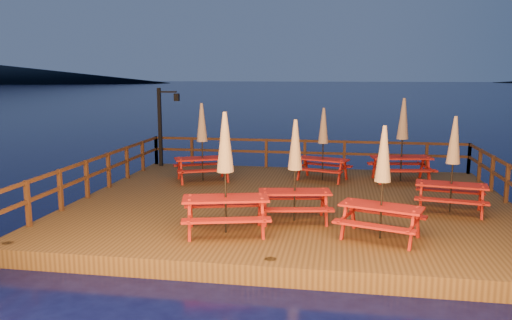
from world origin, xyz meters
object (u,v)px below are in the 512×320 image
(lamp_post, at_px, (164,120))
(picnic_table_1, at_px, (453,163))
(picnic_table_0, at_px, (225,171))
(picnic_table_2, at_px, (323,143))

(lamp_post, bearing_deg, picnic_table_1, -28.23)
(lamp_post, xyz_separation_m, picnic_table_1, (9.51, -5.11, -0.51))
(picnic_table_0, xyz_separation_m, picnic_table_1, (5.32, 2.60, -0.12))
(picnic_table_2, bearing_deg, picnic_table_1, -28.07)
(picnic_table_1, xyz_separation_m, picnic_table_2, (-3.39, 3.48, -0.03))
(lamp_post, bearing_deg, picnic_table_0, -61.51)
(picnic_table_1, relative_size, picnic_table_2, 1.03)
(lamp_post, relative_size, picnic_table_2, 1.24)
(picnic_table_0, relative_size, picnic_table_1, 1.09)
(lamp_post, height_order, picnic_table_0, lamp_post)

